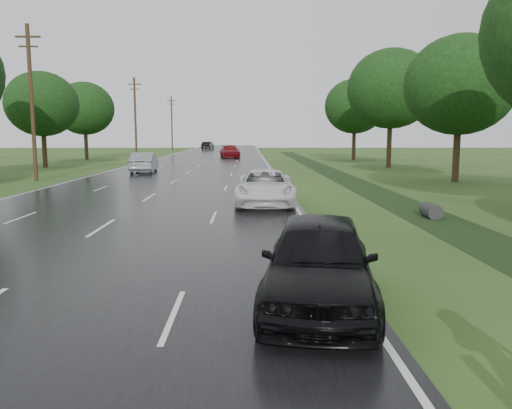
{
  "coord_description": "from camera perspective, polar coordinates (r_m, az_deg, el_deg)",
  "views": [
    {
      "loc": [
        4.75,
        -8.02,
        3.04
      ],
      "look_at": [
        4.96,
        4.35,
        1.3
      ],
      "focal_mm": 35.0,
      "sensor_mm": 36.0,
      "label": 1
    }
  ],
  "objects": [
    {
      "name": "road",
      "position": [
        53.32,
        -6.08,
        4.7
      ],
      "size": [
        14.0,
        180.0,
        0.04
      ],
      "primitive_type": "cube",
      "color": "black",
      "rests_on": "ground"
    },
    {
      "name": "edge_stripe_east",
      "position": [
        53.14,
        1.21,
        4.76
      ],
      "size": [
        0.12,
        180.0,
        0.01
      ],
      "primitive_type": "cube",
      "color": "silver",
      "rests_on": "road"
    },
    {
      "name": "edge_stripe_west",
      "position": [
        54.34,
        -13.21,
        4.62
      ],
      "size": [
        0.12,
        180.0,
        0.01
      ],
      "primitive_type": "cube",
      "color": "silver",
      "rests_on": "road"
    },
    {
      "name": "center_line",
      "position": [
        53.32,
        -6.08,
        4.73
      ],
      "size": [
        0.12,
        180.0,
        0.01
      ],
      "primitive_type": "cube",
      "color": "silver",
      "rests_on": "road"
    },
    {
      "name": "drainage_ditch",
      "position": [
        27.73,
        13.14,
        1.57
      ],
      "size": [
        2.2,
        120.0,
        0.56
      ],
      "color": "black",
      "rests_on": "ground"
    },
    {
      "name": "utility_pole_mid",
      "position": [
        35.91,
        -24.26,
        10.74
      ],
      "size": [
        1.6,
        0.26,
        10.0
      ],
      "color": "#362A16",
      "rests_on": "ground"
    },
    {
      "name": "utility_pole_far",
      "position": [
        64.58,
        -13.62,
        9.68
      ],
      "size": [
        1.6,
        0.26,
        10.0
      ],
      "color": "#362A16",
      "rests_on": "ground"
    },
    {
      "name": "utility_pole_distant",
      "position": [
        94.09,
        -9.6,
        9.19
      ],
      "size": [
        1.6,
        0.26,
        10.0
      ],
      "color": "#362A16",
      "rests_on": "ground"
    },
    {
      "name": "tree_east_c",
      "position": [
        34.87,
        22.29,
        12.5
      ],
      "size": [
        7.0,
        7.0,
        9.29
      ],
      "color": "#362A16",
      "rests_on": "ground"
    },
    {
      "name": "tree_east_d",
      "position": [
        48.01,
        15.2,
        12.63
      ],
      "size": [
        8.0,
        8.0,
        10.76
      ],
      "color": "#362A16",
      "rests_on": "ground"
    },
    {
      "name": "tree_east_f",
      "position": [
        61.45,
        11.23,
        10.95
      ],
      "size": [
        7.2,
        7.2,
        9.62
      ],
      "color": "#362A16",
      "rests_on": "ground"
    },
    {
      "name": "tree_west_d",
      "position": [
        50.77,
        -23.28,
        10.5
      ],
      "size": [
        6.6,
        6.6,
        8.8
      ],
      "color": "#362A16",
      "rests_on": "ground"
    },
    {
      "name": "tree_west_f",
      "position": [
        64.15,
        -19.01,
        10.33
      ],
      "size": [
        7.0,
        7.0,
        9.29
      ],
      "color": "#362A16",
      "rests_on": "ground"
    },
    {
      "name": "white_pickup",
      "position": [
        21.49,
        1.04,
        1.98
      ],
      "size": [
        2.64,
        5.46,
        1.5
      ],
      "primitive_type": "imported",
      "rotation": [
        0.0,
        0.0,
        -0.03
      ],
      "color": "white",
      "rests_on": "road"
    },
    {
      "name": "dark_sedan",
      "position": [
        8.86,
        7.21,
        -6.42
      ],
      "size": [
        2.56,
        4.94,
        1.6
      ],
      "primitive_type": "imported",
      "rotation": [
        0.0,
        0.0,
        -0.15
      ],
      "color": "black",
      "rests_on": "road"
    },
    {
      "name": "silver_sedan",
      "position": [
        40.63,
        -12.67,
        4.7
      ],
      "size": [
        2.05,
        5.0,
        1.61
      ],
      "primitive_type": "imported",
      "rotation": [
        0.0,
        0.0,
        3.21
      ],
      "color": "gray",
      "rests_on": "road"
    },
    {
      "name": "far_car_red",
      "position": [
        65.73,
        -3.01,
        6.08
      ],
      "size": [
        3.04,
        5.91,
        1.64
      ],
      "primitive_type": "imported",
      "rotation": [
        0.0,
        0.0,
        0.13
      ],
      "color": "maroon",
      "rests_on": "road"
    },
    {
      "name": "far_car_dark",
      "position": [
        101.52,
        -5.53,
        6.71
      ],
      "size": [
        2.35,
        5.02,
        1.59
      ],
      "primitive_type": "imported",
      "rotation": [
        0.0,
        0.0,
        3.0
      ],
      "color": "black",
      "rests_on": "road"
    }
  ]
}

